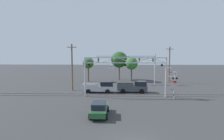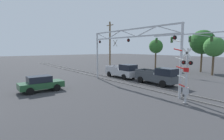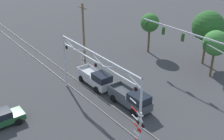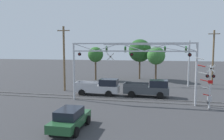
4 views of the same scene
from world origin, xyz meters
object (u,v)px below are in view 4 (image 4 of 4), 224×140
object	(u,v)px
crossing_signal_mast	(209,88)
background_tree_beyond_span	(156,56)
traffic_signal_span	(161,53)
background_tree_far_left_verge	(140,51)
crossing_gantry	(132,60)
pickup_truck_following	(100,87)
utility_pole_left	(64,58)
utility_pole_right	(213,57)
sedan_waiting	(70,119)
pickup_truck_lead	(149,88)
background_tree_far_right_verge	(96,55)

from	to	relation	value
crossing_signal_mast	background_tree_beyond_span	xyz separation A→B (m)	(-5.33, 17.45, 2.51)
traffic_signal_span	background_tree_far_left_verge	distance (m)	7.98
crossing_gantry	background_tree_far_left_verge	world-z (taller)	background_tree_far_left_verge
pickup_truck_following	utility_pole_left	world-z (taller)	utility_pole_left
traffic_signal_span	utility_pole_right	xyz separation A→B (m)	(8.27, 2.62, -0.59)
background_tree_far_left_verge	sedan_waiting	bearing A→B (deg)	-95.42
pickup_truck_lead	utility_pole_left	distance (m)	12.39
background_tree_beyond_span	sedan_waiting	bearing A→B (deg)	-102.85
crossing_gantry	utility_pole_right	distance (m)	18.72
traffic_signal_span	background_tree_far_right_verge	size ratio (longest dim) A/B	2.22
background_tree_beyond_span	background_tree_far_right_verge	size ratio (longest dim) A/B	1.00
background_tree_far_left_verge	utility_pole_right	bearing A→B (deg)	-19.14
sedan_waiting	utility_pole_left	bearing A→B (deg)	115.79
traffic_signal_span	background_tree_far_right_verge	xyz separation A→B (m)	(-11.97, 3.63, -0.43)
pickup_truck_following	utility_pole_left	xyz separation A→B (m)	(-5.61, 1.86, 3.60)
sedan_waiting	background_tree_beyond_span	size ratio (longest dim) A/B	0.69
background_tree_beyond_span	utility_pole_left	bearing A→B (deg)	-136.82
pickup_truck_lead	pickup_truck_following	bearing A→B (deg)	-176.34
background_tree_far_left_verge	background_tree_far_right_verge	xyz separation A→B (m)	(-7.96, -3.26, -0.76)
traffic_signal_span	background_tree_beyond_span	world-z (taller)	traffic_signal_span
crossing_gantry	utility_pole_left	xyz separation A→B (m)	(-10.01, 4.79, -0.06)
background_tree_far_left_verge	crossing_signal_mast	bearing A→B (deg)	-67.08
utility_pole_left	pickup_truck_lead	bearing A→B (deg)	-7.11
crossing_signal_mast	utility_pole_right	bearing A→B (deg)	76.37
background_tree_beyond_span	pickup_truck_following	bearing A→B (deg)	-116.74
traffic_signal_span	background_tree_beyond_span	size ratio (longest dim) A/B	2.21
pickup_truck_following	background_tree_far_right_verge	xyz separation A→B (m)	(-4.29, 12.82, 3.71)
pickup_truck_following	background_tree_far_left_verge	size ratio (longest dim) A/B	0.72
crossing_gantry	pickup_truck_lead	distance (m)	5.24
traffic_signal_span	pickup_truck_lead	distance (m)	9.84
traffic_signal_span	background_tree_far_right_verge	distance (m)	12.52
pickup_truck_lead	background_tree_beyond_span	xyz separation A→B (m)	(0.65, 13.11, 3.57)
utility_pole_left	utility_pole_right	distance (m)	23.75
crossing_signal_mast	background_tree_far_right_verge	size ratio (longest dim) A/B	0.82
utility_pole_right	background_tree_far_left_verge	distance (m)	13.03
crossing_gantry	pickup_truck_lead	world-z (taller)	crossing_gantry
traffic_signal_span	pickup_truck_lead	size ratio (longest dim) A/B	2.52
crossing_signal_mast	sedan_waiting	size ratio (longest dim) A/B	1.19
pickup_truck_lead	utility_pole_right	size ratio (longest dim) A/B	0.62
utility_pole_left	background_tree_beyond_span	xyz separation A→B (m)	(12.41, 11.65, -0.03)
background_tree_far_left_verge	background_tree_far_right_verge	bearing A→B (deg)	-157.75
utility_pole_right	background_tree_beyond_span	bearing A→B (deg)	169.50
crossing_signal_mast	pickup_truck_lead	size ratio (longest dim) A/B	0.93
pickup_truck_following	pickup_truck_lead	bearing A→B (deg)	3.66
crossing_signal_mast	background_tree_far_left_verge	bearing A→B (deg)	112.92
traffic_signal_span	utility_pole_right	bearing A→B (deg)	17.60
pickup_truck_following	background_tree_far_left_verge	xyz separation A→B (m)	(3.67, 16.08, 4.47)
traffic_signal_span	sedan_waiting	world-z (taller)	traffic_signal_span
crossing_gantry	background_tree_far_right_verge	distance (m)	17.99
crossing_gantry	pickup_truck_following	distance (m)	6.43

